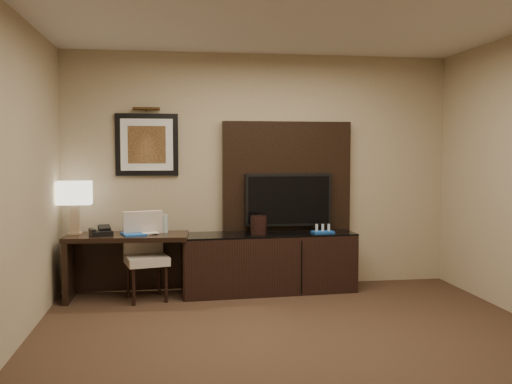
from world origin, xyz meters
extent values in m
cube|color=#352318|center=(0.00, 0.00, -0.01)|extent=(4.50, 5.00, 0.01)
cube|color=tan|center=(0.00, 2.50, 1.35)|extent=(4.50, 0.01, 2.70)
cube|color=tan|center=(0.00, -2.50, 1.35)|extent=(4.50, 0.01, 2.70)
cube|color=black|center=(-1.50, 2.10, 0.34)|extent=(1.31, 0.63, 0.69)
cube|color=black|center=(0.04, 2.15, 0.33)|extent=(1.95, 0.65, 0.66)
cube|color=black|center=(0.30, 2.44, 1.27)|extent=(1.50, 0.12, 1.30)
cube|color=black|center=(0.30, 2.34, 1.02)|extent=(1.00, 0.08, 0.60)
cube|color=black|center=(-1.30, 2.48, 1.65)|extent=(0.70, 0.04, 0.70)
cylinder|color=#3D2913|center=(-1.30, 2.44, 2.05)|extent=(0.04, 0.04, 0.30)
cube|color=#1B52B3|center=(-1.44, 2.07, 0.70)|extent=(0.30, 0.35, 0.02)
imported|color=#BDA794|center=(-1.35, 2.09, 0.80)|extent=(0.17, 0.07, 0.23)
cylinder|color=#A8BCBE|center=(-1.10, 2.19, 0.78)|extent=(0.08, 0.08, 0.19)
cylinder|color=black|center=(-0.08, 2.12, 0.76)|extent=(0.21, 0.21, 0.20)
camera|label=1|loc=(-1.00, -4.08, 1.57)|focal=40.00mm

